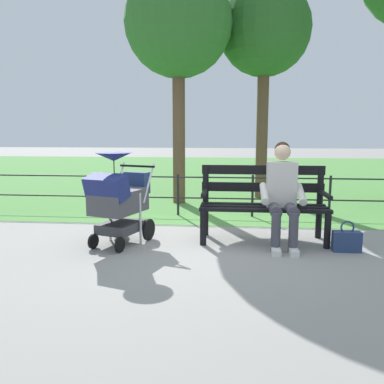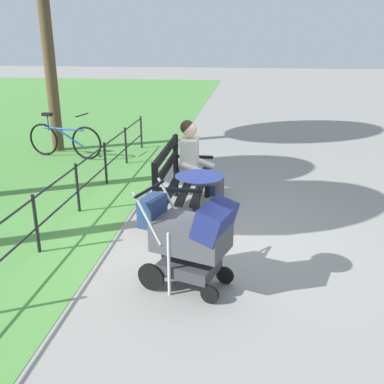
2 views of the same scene
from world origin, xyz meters
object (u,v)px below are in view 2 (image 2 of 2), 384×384
object	(u,v)px
park_bench	(179,179)
person_on_bench	(197,164)
stroller	(192,231)
bicycle	(64,140)
handbag	(215,185)

from	to	relation	value
park_bench	person_on_bench	world-z (taller)	person_on_bench
stroller	bicycle	world-z (taller)	stroller
park_bench	stroller	world-z (taller)	stroller
handbag	bicycle	bearing A→B (deg)	-118.99
stroller	bicycle	xyz separation A→B (m)	(-4.50, -3.17, -0.23)
park_bench	handbag	size ratio (longest dim) A/B	4.33
park_bench	bicycle	world-z (taller)	park_bench
park_bench	handbag	world-z (taller)	park_bench
stroller	handbag	size ratio (longest dim) A/B	3.11
park_bench	bicycle	xyz separation A→B (m)	(-2.71, -2.76, -0.16)
stroller	bicycle	size ratio (longest dim) A/B	0.70
park_bench	person_on_bench	xyz separation A→B (m)	(-0.21, 0.22, 0.15)
person_on_bench	stroller	bearing A→B (deg)	5.25
park_bench	handbag	distance (m)	1.11
person_on_bench	park_bench	bearing A→B (deg)	-46.37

